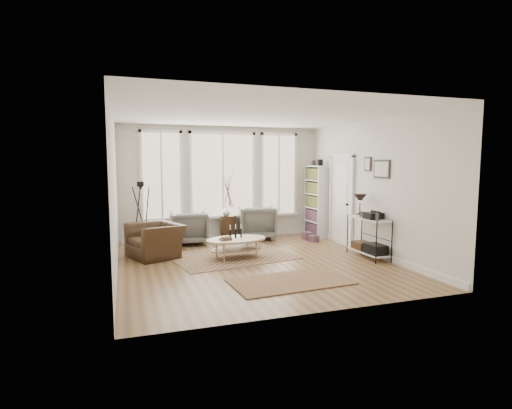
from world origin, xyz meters
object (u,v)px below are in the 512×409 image
object	(u,v)px
bookcase	(316,201)
coffee_table	(236,243)
low_shelf	(368,233)
armchair_right	(257,222)
side_table	(228,207)
accent_chair	(155,240)
armchair_left	(189,228)

from	to	relation	value
bookcase	coffee_table	bearing A→B (deg)	-147.88
low_shelf	armchair_right	size ratio (longest dim) A/B	1.38
side_table	accent_chair	size ratio (longest dim) A/B	1.64
armchair_left	accent_chair	distance (m)	1.43
bookcase	side_table	world-z (taller)	bookcase
low_shelf	bookcase	bearing A→B (deg)	88.72
coffee_table	side_table	size ratio (longest dim) A/B	0.79
low_shelf	coffee_table	distance (m)	2.77
bookcase	low_shelf	bearing A→B (deg)	-91.28
coffee_table	armchair_left	distance (m)	1.89
coffee_table	accent_chair	distance (m)	1.71
side_table	accent_chair	distance (m)	2.37
armchair_left	accent_chair	xyz separation A→B (m)	(-0.88, -1.13, -0.05)
bookcase	low_shelf	world-z (taller)	bookcase
armchair_right	side_table	size ratio (longest dim) A/B	0.53
armchair_right	coffee_table	bearing A→B (deg)	70.90
armchair_right	accent_chair	distance (m)	2.95
low_shelf	coffee_table	bearing A→B (deg)	162.60
low_shelf	accent_chair	distance (m)	4.48
low_shelf	armchair_left	world-z (taller)	low_shelf
side_table	accent_chair	xyz separation A→B (m)	(-1.92, -1.29, -0.50)
side_table	armchair_right	bearing A→B (deg)	-2.65
side_table	accent_chair	world-z (taller)	side_table
side_table	accent_chair	bearing A→B (deg)	-146.13
armchair_right	side_table	world-z (taller)	side_table
low_shelf	accent_chair	size ratio (longest dim) A/B	1.20
armchair_left	accent_chair	size ratio (longest dim) A/B	0.81
low_shelf	accent_chair	bearing A→B (deg)	161.03
armchair_right	bookcase	bearing A→B (deg)	-175.94
armchair_right	accent_chair	world-z (taller)	armchair_right
armchair_left	coffee_table	bearing A→B (deg)	114.95
coffee_table	armchair_right	xyz separation A→B (m)	(1.08, 1.88, 0.11)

